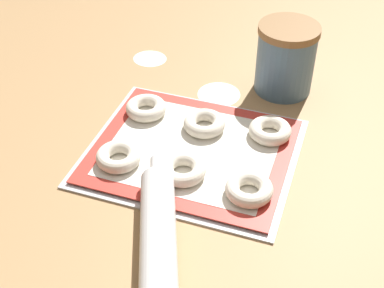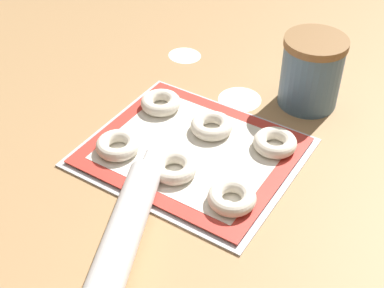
# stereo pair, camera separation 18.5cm
# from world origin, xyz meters

# --- Properties ---
(ground_plane) EXTENTS (2.80, 2.80, 0.00)m
(ground_plane) POSITION_xyz_m (0.00, 0.00, 0.00)
(ground_plane) COLOR #A87F51
(baking_tray) EXTENTS (0.40, 0.34, 0.01)m
(baking_tray) POSITION_xyz_m (0.01, -0.01, 0.00)
(baking_tray) COLOR silver
(baking_tray) RESTS_ON ground_plane
(baking_mat) EXTENTS (0.38, 0.32, 0.00)m
(baking_mat) POSITION_xyz_m (0.01, -0.01, 0.01)
(baking_mat) COLOR red
(baking_mat) RESTS_ON baking_tray
(bagel_front_left) EXTENTS (0.09, 0.09, 0.03)m
(bagel_front_left) POSITION_xyz_m (-0.11, -0.09, 0.02)
(bagel_front_left) COLOR silver
(bagel_front_left) RESTS_ON baking_mat
(bagel_front_center) EXTENTS (0.09, 0.09, 0.03)m
(bagel_front_center) POSITION_xyz_m (0.02, -0.08, 0.02)
(bagel_front_center) COLOR silver
(bagel_front_center) RESTS_ON baking_mat
(bagel_front_right) EXTENTS (0.09, 0.09, 0.03)m
(bagel_front_right) POSITION_xyz_m (0.14, -0.09, 0.02)
(bagel_front_right) COLOR silver
(bagel_front_right) RESTS_ON baking_mat
(bagel_back_left) EXTENTS (0.09, 0.09, 0.03)m
(bagel_back_left) POSITION_xyz_m (-0.12, 0.07, 0.02)
(bagel_back_left) COLOR silver
(bagel_back_left) RESTS_ON baking_mat
(bagel_back_center) EXTENTS (0.09, 0.09, 0.03)m
(bagel_back_center) POSITION_xyz_m (0.01, 0.06, 0.02)
(bagel_back_center) COLOR silver
(bagel_back_center) RESTS_ON baking_mat
(bagel_back_right) EXTENTS (0.09, 0.09, 0.03)m
(bagel_back_right) POSITION_xyz_m (0.14, 0.08, 0.02)
(bagel_back_right) COLOR silver
(bagel_back_right) RESTS_ON baking_mat
(flour_canister) EXTENTS (0.13, 0.13, 0.16)m
(flour_canister) POSITION_xyz_m (0.13, 0.27, 0.08)
(flour_canister) COLOR slate
(flour_canister) RESTS_ON ground_plane
(rolling_pin) EXTENTS (0.18, 0.40, 0.06)m
(rolling_pin) POSITION_xyz_m (0.04, -0.27, 0.03)
(rolling_pin) COLOR silver
(rolling_pin) RESTS_ON ground_plane
(flour_patch_near) EXTENTS (0.10, 0.10, 0.00)m
(flour_patch_near) POSITION_xyz_m (0.00, 0.20, 0.00)
(flour_patch_near) COLOR white
(flour_patch_near) RESTS_ON ground_plane
(flour_patch_far) EXTENTS (0.08, 0.08, 0.00)m
(flour_patch_far) POSITION_xyz_m (-0.21, 0.29, 0.00)
(flour_patch_far) COLOR white
(flour_patch_far) RESTS_ON ground_plane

